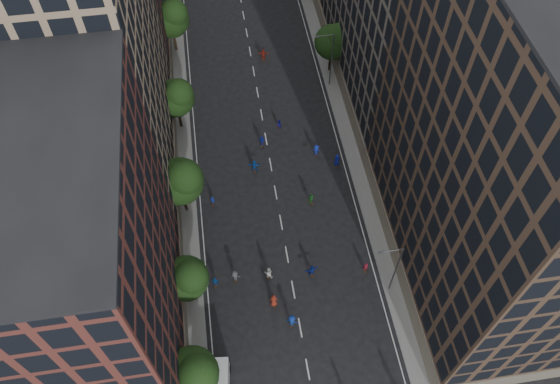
{
  "coord_description": "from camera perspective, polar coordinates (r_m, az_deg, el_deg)",
  "views": [
    {
      "loc": [
        -5.44,
        -12.34,
        56.08
      ],
      "look_at": [
        0.34,
        25.57,
        2.0
      ],
      "focal_mm": 35.0,
      "sensor_mm": 36.0,
      "label": 1
    }
  ],
  "objects": [
    {
      "name": "skater_17",
      "position": [
        85.01,
        -1.76,
        14.14
      ],
      "size": [
        1.7,
        0.78,
        1.77
      ],
      "primitive_type": "imported",
      "rotation": [
        0.0,
        0.0,
        2.98
      ],
      "color": "#A6281B",
      "rests_on": "ground"
    },
    {
      "name": "skater_10",
      "position": [
        67.19,
        3.27,
        -0.71
      ],
      "size": [
        1.12,
        0.8,
        1.77
      ],
      "primitive_type": "imported",
      "rotation": [
        0.0,
        0.0,
        3.54
      ],
      "color": "#206B26",
      "rests_on": "ground"
    },
    {
      "name": "skater_12",
      "position": [
        71.07,
        5.96,
        3.33
      ],
      "size": [
        0.94,
        0.67,
        1.8
      ],
      "primitive_type": "imported",
      "rotation": [
        0.0,
        0.0,
        3.26
      ],
      "color": "#131CA0",
      "rests_on": "ground"
    },
    {
      "name": "sidewalk_right",
      "position": [
        83.8,
        5.76,
        12.41
      ],
      "size": [
        4.0,
        105.0,
        0.15
      ],
      "primitive_type": "cube",
      "color": "slate",
      "rests_on": "ground"
    },
    {
      "name": "skater_9",
      "position": [
        61.86,
        -4.71,
        -8.79
      ],
      "size": [
        1.27,
        0.84,
        1.83
      ],
      "primitive_type": "imported",
      "rotation": [
        0.0,
        0.0,
        3.0
      ],
      "color": "#48484E",
      "rests_on": "ground"
    },
    {
      "name": "streetlamp_far",
      "position": [
        78.29,
        5.27,
        13.85
      ],
      "size": [
        2.64,
        0.22,
        9.06
      ],
      "color": "#595B60",
      "rests_on": "ground"
    },
    {
      "name": "sidewalk_left",
      "position": [
        82.22,
        -11.06,
        10.55
      ],
      "size": [
        4.0,
        105.0,
        0.15
      ],
      "primitive_type": "cube",
      "color": "slate",
      "rests_on": "ground"
    },
    {
      "name": "bldg_left_b",
      "position": [
        62.87,
        -19.57,
        12.78
      ],
      "size": [
        14.0,
        26.0,
        34.0
      ],
      "primitive_type": "cube",
      "color": "#998064",
      "rests_on": "ground"
    },
    {
      "name": "skater_3",
      "position": [
        59.45,
        1.25,
        -13.33
      ],
      "size": [
        1.43,
        1.16,
        1.94
      ],
      "primitive_type": "imported",
      "rotation": [
        0.0,
        0.0,
        2.73
      ],
      "color": "navy",
      "rests_on": "ground"
    },
    {
      "name": "skater_6",
      "position": [
        60.35,
        -0.66,
        -11.28
      ],
      "size": [
        0.96,
        0.63,
        1.94
      ],
      "primitive_type": "imported",
      "rotation": [
        0.0,
        0.0,
        3.13
      ],
      "color": "maroon",
      "rests_on": "ground"
    },
    {
      "name": "skater_16",
      "position": [
        72.82,
        -1.89,
        5.34
      ],
      "size": [
        1.11,
        0.66,
        1.77
      ],
      "primitive_type": "imported",
      "rotation": [
        0.0,
        0.0,
        2.91
      ],
      "color": "#1423A6",
      "rests_on": "ground"
    },
    {
      "name": "ground",
      "position": [
        76.9,
        -1.89,
        7.8
      ],
      "size": [
        240.0,
        240.0,
        0.0
      ],
      "primitive_type": "plane",
      "color": "black",
      "rests_on": "ground"
    },
    {
      "name": "tree_left_0",
      "position": [
        52.97,
        -9.09,
        -18.29
      ],
      "size": [
        5.2,
        5.2,
        8.83
      ],
      "color": "black",
      "rests_on": "ground"
    },
    {
      "name": "tree_left_1",
      "position": [
        57.19,
        -9.64,
        -8.84
      ],
      "size": [
        4.8,
        4.8,
        8.21
      ],
      "color": "black",
      "rests_on": "ground"
    },
    {
      "name": "bldg_left_a",
      "position": [
        49.15,
        -20.33,
        -7.72
      ],
      "size": [
        14.0,
        22.0,
        30.0
      ],
      "primitive_type": "cube",
      "color": "#592822",
      "rests_on": "ground"
    },
    {
      "name": "skater_13",
      "position": [
        67.61,
        -7.07,
        -0.88
      ],
      "size": [
        0.6,
        0.45,
        1.5
      ],
      "primitive_type": "imported",
      "rotation": [
        0.0,
        0.0,
        2.96
      ],
      "color": "#122D99",
      "rests_on": "ground"
    },
    {
      "name": "skater_8",
      "position": [
        61.81,
        -1.19,
        -8.46
      ],
      "size": [
        1.08,
        0.94,
        1.91
      ],
      "primitive_type": "imported",
      "rotation": [
        0.0,
        0.0,
        2.88
      ],
      "color": "silver",
      "rests_on": "ground"
    },
    {
      "name": "tree_left_4",
      "position": [
        84.72,
        -11.25,
        17.44
      ],
      "size": [
        5.4,
        5.4,
        9.08
      ],
      "color": "black",
      "rests_on": "ground"
    },
    {
      "name": "tree_left_3",
      "position": [
        72.68,
        -10.77,
        9.77
      ],
      "size": [
        5.0,
        5.0,
        8.58
      ],
      "color": "black",
      "rests_on": "ground"
    },
    {
      "name": "skater_15",
      "position": [
        71.91,
        3.8,
        4.36
      ],
      "size": [
        1.27,
        0.93,
        1.76
      ],
      "primitive_type": "imported",
      "rotation": [
        0.0,
        0.0,
        2.87
      ],
      "color": "#162BB7",
      "rests_on": "ground"
    },
    {
      "name": "tree_left_2",
      "position": [
        62.93,
        -10.29,
        1.22
      ],
      "size": [
        5.6,
        5.6,
        9.45
      ],
      "color": "black",
      "rests_on": "ground"
    },
    {
      "name": "skater_11",
      "position": [
        70.15,
        -2.67,
        2.72
      ],
      "size": [
        1.76,
        0.83,
        1.82
      ],
      "primitive_type": "imported",
      "rotation": [
        0.0,
        0.0,
        2.97
      ],
      "color": "#13469F",
      "rests_on": "ground"
    },
    {
      "name": "streetlamp_near",
      "position": [
        58.6,
        11.89,
        -7.72
      ],
      "size": [
        2.64,
        0.22,
        9.06
      ],
      "color": "#595B60",
      "rests_on": "ground"
    },
    {
      "name": "skater_5",
      "position": [
        62.17,
        3.33,
        -8.2
      ],
      "size": [
        1.62,
        0.81,
        1.68
      ],
      "primitive_type": "imported",
      "rotation": [
        0.0,
        0.0,
        3.35
      ],
      "color": "navy",
      "rests_on": "ground"
    },
    {
      "name": "skater_7",
      "position": [
        63.11,
        8.93,
        -7.74
      ],
      "size": [
        0.6,
        0.43,
        1.53
      ],
      "primitive_type": "imported",
      "rotation": [
        0.0,
        0.0,
        3.03
      ],
      "color": "maroon",
      "rests_on": "ground"
    },
    {
      "name": "skater_4",
      "position": [
        61.84,
        -6.77,
        -9.31
      ],
      "size": [
        1.08,
        0.61,
        1.73
      ],
      "primitive_type": "imported",
      "rotation": [
        0.0,
        0.0,
        2.95
      ],
      "color": "#134B9F",
      "rests_on": "ground"
    },
    {
      "name": "tree_right_a",
      "position": [
        80.32,
        5.6,
        15.47
      ],
      "size": [
        5.0,
        5.0,
        8.39
      ],
      "color": "black",
      "rests_on": "ground"
    },
    {
      "name": "skater_14",
      "position": [
        74.96,
        -0.12,
        7.09
      ],
      "size": [
        0.86,
        0.75,
        1.5
      ],
      "primitive_type": "imported",
      "rotation": [
        0.0,
        0.0,
        3.42
      ],
      "color": "#151293",
      "rests_on": "ground"
    },
    {
      "name": "bldg_right_a",
      "position": [
        52.87,
        22.31,
        3.29
      ],
      "size": [
        14.0,
        30.0,
        36.0
      ],
      "primitive_type": "cube",
      "color": "#473326",
      "rests_on": "ground"
    }
  ]
}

